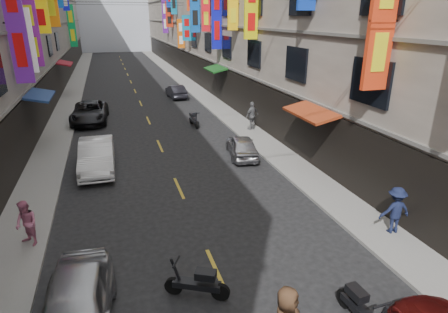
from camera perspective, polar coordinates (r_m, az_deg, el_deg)
sidewalk_left at (r=39.71m, az=-22.15°, el=8.84°), size 2.00×90.00×0.12m
sidewalk_right at (r=40.46m, az=-4.79°, el=10.46°), size 2.00×90.00×0.12m
street_awnings at (r=23.32m, az=-13.99°, el=9.80°), size 13.99×35.20×0.41m
lane_markings at (r=36.70m, az=-13.03°, el=8.88°), size 0.12×80.20×0.01m
scooter_near_right at (r=10.39m, az=20.18°, el=-20.97°), size 0.50×1.80×1.14m
scooter_crossing at (r=10.57m, az=-4.00°, el=-18.70°), size 1.65×0.96×1.14m
scooter_far_right at (r=25.92m, az=-4.64°, el=5.58°), size 0.50×1.80×1.14m
car_left_near at (r=10.03m, az=-21.76°, el=-20.93°), size 1.98×4.29×1.42m
car_left_mid at (r=19.29m, az=-18.80°, el=0.13°), size 1.67×4.56×1.49m
car_left_far at (r=28.49m, az=-19.79°, el=6.36°), size 2.66×5.25×1.42m
car_right_mid at (r=20.11m, az=2.73°, el=1.61°), size 1.94×3.66×1.18m
car_right_far at (r=35.42m, az=-7.33°, el=9.81°), size 1.51×3.71×1.20m
pedestrian_lfar at (r=13.74m, az=-27.88°, el=-9.02°), size 0.89×0.90×1.55m
pedestrian_rnear at (r=14.09m, az=24.63°, el=-7.43°), size 1.14×0.69×1.67m
pedestrian_rfar at (r=24.60m, az=4.30°, el=6.22°), size 1.25×1.02×1.85m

